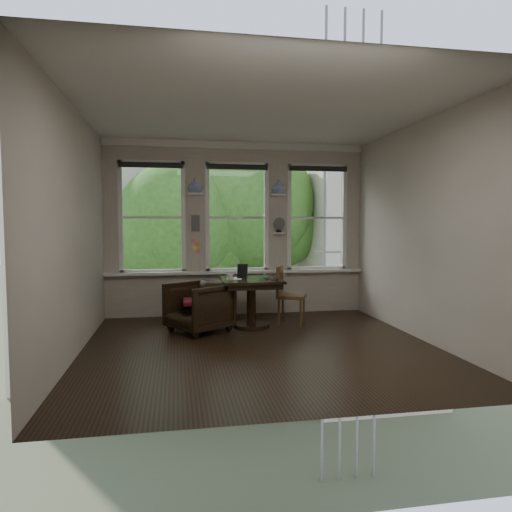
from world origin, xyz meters
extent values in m
plane|color=black|center=(0.00, 0.00, 0.00)|extent=(4.50, 4.50, 0.00)
plane|color=silver|center=(0.00, 0.00, 3.00)|extent=(4.50, 4.50, 0.00)
plane|color=beige|center=(0.00, 2.25, 1.50)|extent=(4.50, 0.00, 4.50)
plane|color=beige|center=(0.00, -2.25, 1.50)|extent=(4.50, 0.00, 4.50)
plane|color=beige|center=(-2.25, 0.00, 1.50)|extent=(0.00, 4.50, 4.50)
plane|color=beige|center=(2.25, 0.00, 1.50)|extent=(0.00, 4.50, 4.50)
cube|color=white|center=(-0.72, 2.15, 2.10)|extent=(0.26, 0.16, 0.03)
cube|color=white|center=(0.72, 2.15, 2.10)|extent=(0.26, 0.16, 0.03)
cube|color=#59544F|center=(-0.72, 2.18, 1.60)|extent=(0.14, 0.06, 0.28)
imported|color=white|center=(-0.72, 2.15, 2.24)|extent=(0.24, 0.24, 0.25)
imported|color=white|center=(0.72, 2.15, 2.24)|extent=(0.24, 0.24, 0.25)
imported|color=black|center=(-0.74, 0.98, 0.37)|extent=(1.11, 1.10, 0.73)
cube|color=maroon|center=(-0.74, 0.98, 0.45)|extent=(0.45, 0.45, 0.06)
imported|color=black|center=(0.30, 0.99, 0.76)|extent=(0.38, 0.34, 0.02)
imported|color=white|center=(-0.27, 1.01, 0.80)|extent=(0.11, 0.11, 0.10)
imported|color=white|center=(0.29, 1.02, 0.79)|extent=(0.12, 0.12, 0.09)
cube|color=black|center=(-0.06, 1.22, 0.86)|extent=(0.18, 0.12, 0.22)
cube|color=silver|center=(-0.19, 1.20, 0.75)|extent=(0.24, 0.32, 0.00)
camera|label=1|loc=(-1.06, -5.71, 1.58)|focal=32.00mm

